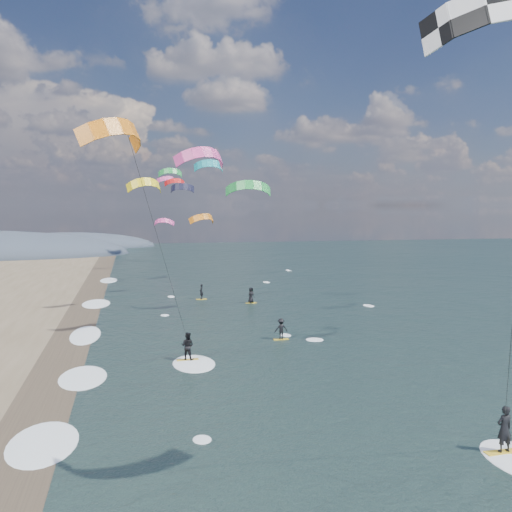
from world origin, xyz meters
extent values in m
plane|color=black|center=(0.00, 0.00, 0.00)|extent=(260.00, 260.00, 0.00)
cube|color=#382D23|center=(-12.00, 10.00, 0.00)|extent=(3.00, 240.00, 0.00)
ellipsoid|color=#3D4756|center=(-22.00, 120.00, 0.00)|extent=(40.00, 18.00, 7.00)
cube|color=gold|center=(6.59, 1.14, 0.03)|extent=(1.51, 0.45, 0.06)
imported|color=black|center=(6.59, 1.14, 0.99)|extent=(0.71, 0.50, 1.85)
cube|color=gold|center=(-4.24, 17.29, 0.03)|extent=(1.37, 0.42, 0.06)
imported|color=black|center=(-4.24, 17.29, 0.93)|extent=(1.06, 0.98, 1.74)
ellipsoid|color=white|center=(-3.94, 16.49, 0.00)|extent=(2.60, 4.20, 0.12)
cylinder|color=black|center=(-5.99, 14.29, 7.45)|extent=(0.02, 0.02, 14.12)
cube|color=gold|center=(2.94, 21.44, 0.03)|extent=(1.10, 0.35, 0.05)
imported|color=black|center=(2.94, 21.44, 0.81)|extent=(1.00, 0.60, 1.51)
cube|color=gold|center=(4.02, 37.09, 0.03)|extent=(1.10, 0.35, 0.05)
imported|color=black|center=(4.02, 37.09, 0.82)|extent=(0.89, 0.81, 1.53)
cube|color=gold|center=(-0.55, 40.41, 0.03)|extent=(1.10, 0.35, 0.05)
imported|color=black|center=(-0.55, 40.41, 0.83)|extent=(0.41, 0.59, 1.55)
ellipsoid|color=white|center=(-10.80, 6.00, 0.00)|extent=(2.40, 5.40, 0.11)
ellipsoid|color=white|center=(-10.80, 15.00, 0.00)|extent=(2.40, 5.40, 0.11)
ellipsoid|color=white|center=(-10.80, 26.00, 0.00)|extent=(2.40, 5.40, 0.11)
ellipsoid|color=white|center=(-10.80, 40.00, 0.00)|extent=(2.40, 5.40, 0.11)
ellipsoid|color=white|center=(-10.80, 58.00, 0.00)|extent=(2.40, 5.40, 0.11)
camera|label=1|loc=(-7.58, -17.90, 9.72)|focal=40.00mm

